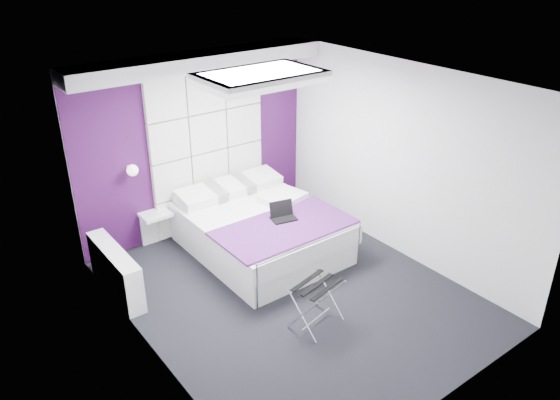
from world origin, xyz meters
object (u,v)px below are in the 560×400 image
object	(u,v)px
wall_lamp	(131,169)
nightstand	(156,215)
bed	(260,230)
laptop	(282,214)
radiator	(116,271)
luggage_rack	(316,304)

from	to	relation	value
wall_lamp	nightstand	bearing A→B (deg)	-9.18
bed	laptop	distance (m)	0.50
radiator	laptop	size ratio (longest dim) A/B	3.75
bed	laptop	world-z (taller)	laptop
wall_lamp	bed	xyz separation A→B (m)	(1.33, -0.99, -0.90)
luggage_rack	laptop	distance (m)	1.51
wall_lamp	luggage_rack	world-z (taller)	wall_lamp
radiator	luggage_rack	xyz separation A→B (m)	(1.54, -1.92, -0.03)
luggage_rack	laptop	xyz separation A→B (m)	(0.54, 1.35, 0.40)
nightstand	laptop	bearing A→B (deg)	-47.31
wall_lamp	bed	distance (m)	1.89
bed	luggage_rack	size ratio (longest dim) A/B	3.99
wall_lamp	laptop	size ratio (longest dim) A/B	0.47
wall_lamp	radiator	bearing A→B (deg)	-130.10
luggage_rack	wall_lamp	bearing A→B (deg)	95.62
wall_lamp	radiator	world-z (taller)	wall_lamp
bed	luggage_rack	xyz separation A→B (m)	(-0.43, -1.69, -0.05)
bed	laptop	size ratio (longest dim) A/B	6.73
nightstand	laptop	world-z (taller)	laptop
wall_lamp	radiator	size ratio (longest dim) A/B	0.12
wall_lamp	nightstand	world-z (taller)	wall_lamp
wall_lamp	bed	world-z (taller)	wall_lamp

